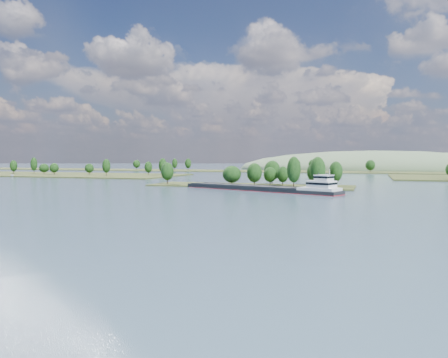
% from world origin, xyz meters
% --- Properties ---
extents(ground, '(1800.00, 1800.00, 0.00)m').
position_xyz_m(ground, '(0.00, 120.00, 0.00)').
color(ground, '#334A59').
rests_on(ground, ground).
extents(tree_island, '(100.00, 30.86, 15.32)m').
position_xyz_m(tree_island, '(6.91, 178.98, 4.17)').
color(tree_island, '#2B3417').
rests_on(tree_island, ground).
extents(left_bank, '(300.00, 80.00, 15.06)m').
position_xyz_m(left_bank, '(-228.80, 260.04, 0.80)').
color(left_bank, '#2B3417').
rests_on(left_bank, ground).
extents(back_shoreline, '(900.00, 60.00, 14.87)m').
position_xyz_m(back_shoreline, '(8.37, 399.84, 0.65)').
color(back_shoreline, '#2B3417').
rests_on(back_shoreline, ground).
extents(hill_west, '(320.00, 160.00, 44.00)m').
position_xyz_m(hill_west, '(60.00, 500.00, 0.00)').
color(hill_west, '#475C3F').
rests_on(hill_west, ground).
extents(cargo_barge, '(74.54, 37.13, 10.38)m').
position_xyz_m(cargo_barge, '(15.47, 152.22, 1.31)').
color(cargo_barge, black).
rests_on(cargo_barge, ground).
extents(motorboat, '(5.56, 4.96, 2.11)m').
position_xyz_m(motorboat, '(-188.86, 221.07, 1.05)').
color(motorboat, silver).
rests_on(motorboat, ground).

